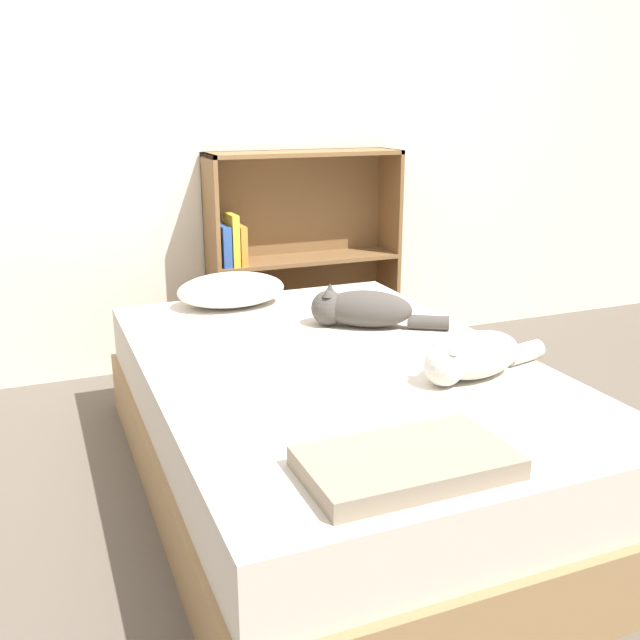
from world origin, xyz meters
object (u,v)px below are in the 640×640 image
at_px(bed, 336,424).
at_px(bookshelf, 297,256).
at_px(pillow, 231,290).
at_px(cat_dark, 360,309).
at_px(cat_light, 474,356).

height_order(bed, bookshelf, bookshelf).
relative_size(pillow, cat_dark, 0.96).
bearing_deg(cat_light, pillow, -78.95).
bearing_deg(bed, bookshelf, 75.16).
height_order(bed, cat_light, cat_light).
distance_m(cat_light, cat_dark, 0.62).
height_order(pillow, cat_dark, cat_dark).
distance_m(pillow, bookshelf, 0.69).
xyz_separation_m(bed, pillow, (-0.14, 0.79, 0.30)).
bearing_deg(cat_dark, bed, 84.58).
height_order(cat_light, cat_dark, cat_dark).
bearing_deg(cat_dark, cat_light, 130.54).
xyz_separation_m(bed, bookshelf, (0.34, 1.28, 0.31)).
bearing_deg(pillow, cat_light, -66.46).
relative_size(pillow, bookshelf, 0.43).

